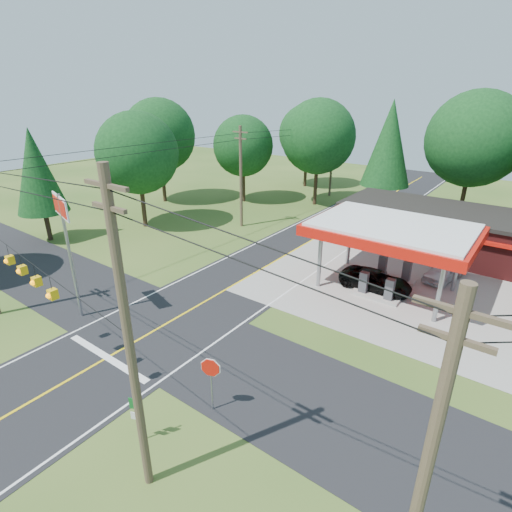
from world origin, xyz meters
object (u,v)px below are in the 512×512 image
Objects in this scene: big_stop_sign at (64,227)px; octagonal_stop_sign at (211,372)px; sedan_car at (444,271)px; suv_car at (375,281)px; gas_canopy at (392,232)px.

big_stop_sign is 12.64m from octagonal_stop_sign.
sedan_car is 0.52× the size of big_stop_sign.
sedan_car is (3.50, 4.59, 0.00)m from suv_car.
big_stop_sign is at bearing 138.87° from suv_car.
big_stop_sign is (-14.00, -15.01, 1.66)m from gas_canopy.
big_stop_sign is (-17.00, -19.01, 5.24)m from sedan_car.
suv_car is 20.44m from big_stop_sign.
gas_canopy is at bearing -113.70° from sedan_car.
big_stop_sign is 2.83× the size of octagonal_stop_sign.
octagonal_stop_sign is (-1.50, -15.43, 1.39)m from suv_car.
gas_canopy is 3.84× the size of octagonal_stop_sign.
octagonal_stop_sign reaches higher than suv_car.
sedan_car is 26.03m from big_stop_sign.
gas_canopy is at bearing -38.40° from suv_car.
gas_canopy is 2.61× the size of sedan_car.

